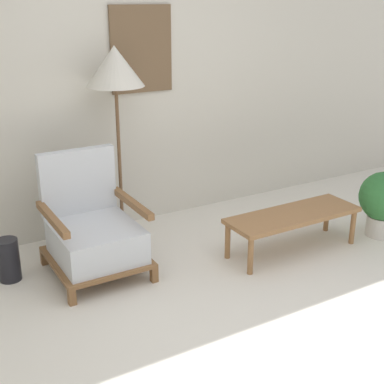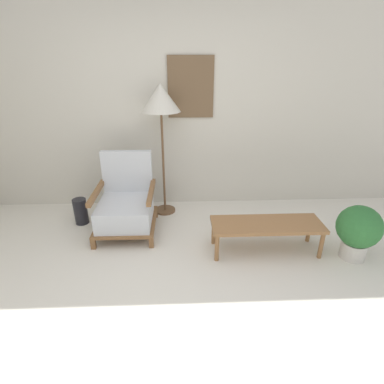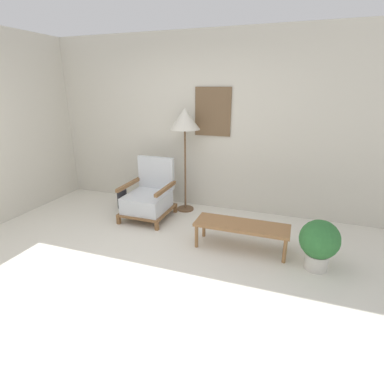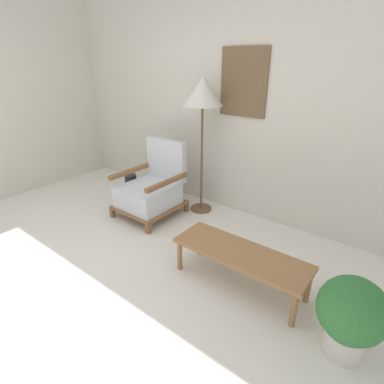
{
  "view_description": "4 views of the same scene",
  "coord_description": "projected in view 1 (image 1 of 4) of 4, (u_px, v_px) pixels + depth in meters",
  "views": [
    {
      "loc": [
        -1.69,
        -2.07,
        1.97
      ],
      "look_at": [
        0.26,
        1.28,
        0.55
      ],
      "focal_mm": 50.0,
      "sensor_mm": 36.0,
      "label": 1
    },
    {
      "loc": [
        0.14,
        -1.68,
        1.88
      ],
      "look_at": [
        0.26,
        1.28,
        0.55
      ],
      "focal_mm": 28.0,
      "sensor_mm": 36.0,
      "label": 2
    },
    {
      "loc": [
        1.56,
        -2.36,
        1.91
      ],
      "look_at": [
        0.26,
        1.28,
        0.55
      ],
      "focal_mm": 28.0,
      "sensor_mm": 36.0,
      "label": 3
    },
    {
      "loc": [
        1.97,
        -0.91,
        1.77
      ],
      "look_at": [
        0.26,
        1.28,
        0.55
      ],
      "focal_mm": 28.0,
      "sensor_mm": 36.0,
      "label": 4
    }
  ],
  "objects": [
    {
      "name": "wall_back",
      "position": [
        109.0,
        75.0,
        4.48
      ],
      "size": [
        8.0,
        0.09,
        2.7
      ],
      "color": "beige",
      "rests_on": "ground_plane"
    },
    {
      "name": "vase",
      "position": [
        8.0,
        260.0,
        3.9
      ],
      "size": [
        0.16,
        0.16,
        0.32
      ],
      "primitive_type": "cylinder",
      "color": "black",
      "rests_on": "ground_plane"
    },
    {
      "name": "potted_plant",
      "position": [
        384.0,
        200.0,
        4.58
      ],
      "size": [
        0.43,
        0.43,
        0.57
      ],
      "color": "beige",
      "rests_on": "ground_plane"
    },
    {
      "name": "armchair",
      "position": [
        93.0,
        232.0,
        3.98
      ],
      "size": [
        0.67,
        0.73,
        0.89
      ],
      "color": "brown",
      "rests_on": "ground_plane"
    },
    {
      "name": "ground_plane",
      "position": [
        262.0,
        351.0,
        3.16
      ],
      "size": [
        14.0,
        14.0,
        0.0
      ],
      "primitive_type": "plane",
      "color": "silver"
    },
    {
      "name": "coffee_table",
      "position": [
        293.0,
        217.0,
        4.31
      ],
      "size": [
        1.14,
        0.39,
        0.33
      ],
      "color": "olive",
      "rests_on": "ground_plane"
    },
    {
      "name": "floor_lamp",
      "position": [
        115.0,
        72.0,
        4.18
      ],
      "size": [
        0.46,
        0.46,
        1.62
      ],
      "color": "brown",
      "rests_on": "ground_plane"
    }
  ]
}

